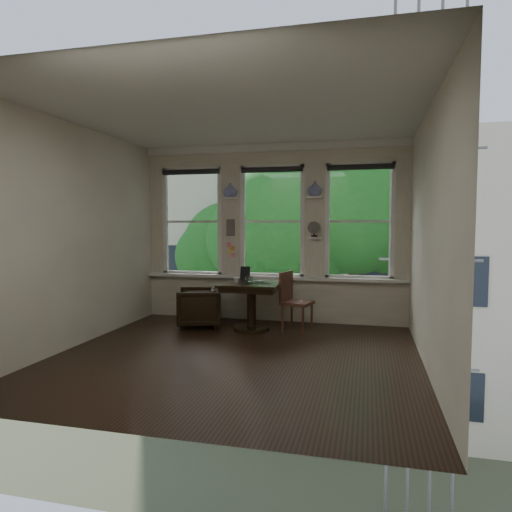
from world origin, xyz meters
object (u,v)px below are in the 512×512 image
(table, at_px, (252,306))
(side_chair_right, at_px, (297,302))
(armchair_left, at_px, (199,307))
(laptop, at_px, (261,282))
(mug, at_px, (236,280))

(table, relative_size, side_chair_right, 0.98)
(armchair_left, xyz_separation_m, laptop, (1.04, -0.08, 0.45))
(table, height_order, armchair_left, table)
(armchair_left, xyz_separation_m, side_chair_right, (1.60, 0.01, 0.15))
(laptop, relative_size, mug, 3.42)
(armchair_left, bearing_deg, mug, 65.48)
(armchair_left, bearing_deg, laptop, 68.52)
(armchair_left, relative_size, laptop, 2.26)
(table, bearing_deg, side_chair_right, 4.51)
(table, distance_m, laptop, 0.42)
(table, bearing_deg, armchair_left, 176.87)
(laptop, bearing_deg, mug, -166.32)
(side_chair_right, xyz_separation_m, laptop, (-0.55, -0.09, 0.30))
(table, relative_size, laptop, 2.95)
(table, distance_m, mug, 0.48)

